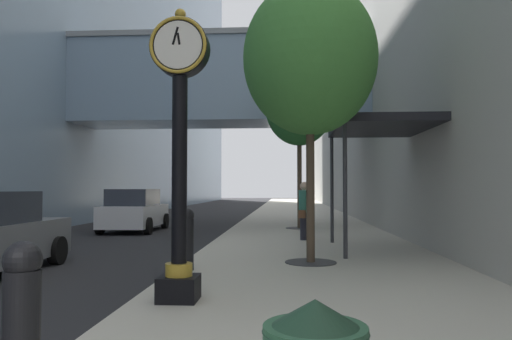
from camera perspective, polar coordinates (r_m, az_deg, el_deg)
name	(u,v)px	position (r m, az deg, el deg)	size (l,w,h in m)	color
ground_plane	(249,217)	(28.50, -0.84, -5.64)	(110.00, 110.00, 0.00)	#262628
sidewalk_right	(298,214)	(31.41, 4.97, -5.18)	(5.88, 80.00, 0.14)	beige
street_clock	(179,139)	(6.98, -9.07, 3.63)	(0.84, 0.55, 4.20)	black
bollard_nearest	(22,320)	(4.07, -26.07, -15.66)	(0.28, 0.28, 1.21)	black
bollard_third	(187,238)	(9.54, -8.20, -7.94)	(0.28, 0.28, 1.21)	black
street_tree_near	(310,59)	(10.77, 6.41, 12.95)	(2.91, 2.91, 6.09)	#333335
street_tree_mid_near	(299,107)	(19.43, 5.16, 7.47)	(2.73, 2.73, 6.43)	#333335
pedestrian_walking	(304,209)	(14.90, 5.73, -4.63)	(0.43, 0.51, 1.79)	#23232D
storefront_awning	(379,129)	(12.95, 14.40, 4.77)	(2.40, 3.60, 3.30)	black
car_white_mid	(134,211)	(19.99, -14.23, -4.72)	(2.11, 4.09, 1.69)	silver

